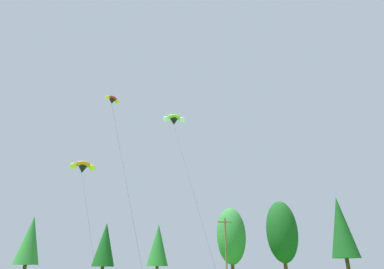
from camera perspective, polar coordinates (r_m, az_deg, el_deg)
treeline_tree_b at (r=59.96m, az=-27.26°, el=-16.58°), size 3.84×3.84×10.20m
treeline_tree_c at (r=56.41m, az=-15.50°, el=-18.60°), size 3.62×3.62×9.18m
treeline_tree_d at (r=59.50m, az=-6.17°, el=-19.21°), size 3.70×3.70×9.56m
treeline_tree_e at (r=59.43m, az=7.11°, el=-17.71°), size 5.14×5.14×12.38m
treeline_tree_f at (r=60.61m, az=15.96°, el=-16.51°), size 5.44×5.44×13.47m
treeline_tree_g at (r=66.49m, az=25.36°, el=-14.86°), size 4.82×4.82×14.65m
utility_pole at (r=48.88m, az=6.16°, el=-19.77°), size 2.20×0.26×9.11m
parafoil_kite_high_orange at (r=44.88m, az=-19.17°, el=-5.56°), size 8.35×18.25×13.89m
parafoil_kite_mid_red_yellow at (r=38.41m, az=-14.21°, el=6.03°), size 6.04×7.74×19.26m
parafoil_kite_far_lime_white at (r=47.63m, az=-3.27°, el=2.71°), size 5.59×15.08×22.49m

